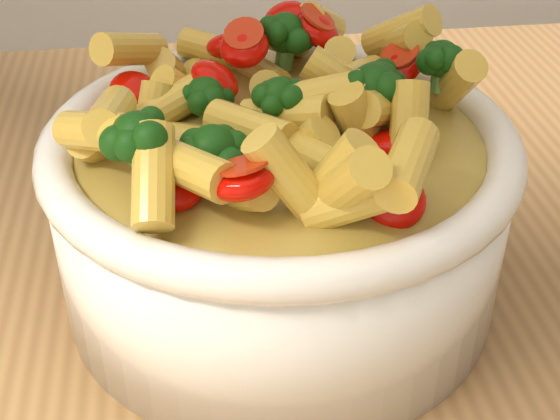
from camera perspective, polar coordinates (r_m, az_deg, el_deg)
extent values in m
cube|color=#A57846|center=(0.53, -10.35, -6.51)|extent=(1.20, 0.80, 0.04)
cylinder|color=#A57846|center=(1.21, 19.72, -9.38)|extent=(0.05, 0.05, 0.86)
cylinder|color=white|center=(0.47, 0.00, -0.53)|extent=(0.27, 0.27, 0.11)
ellipsoid|color=white|center=(0.49, 0.00, -3.65)|extent=(0.25, 0.25, 0.04)
torus|color=white|center=(0.45, 0.00, 5.04)|extent=(0.28, 0.28, 0.02)
ellipsoid|color=gold|center=(0.45, 0.00, 5.04)|extent=(0.24, 0.24, 0.03)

